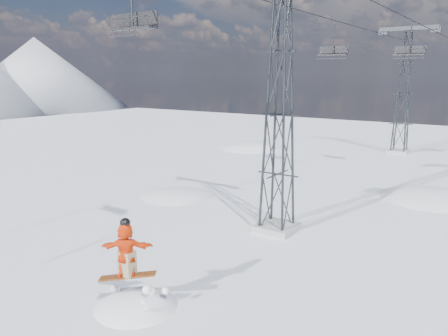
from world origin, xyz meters
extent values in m
plane|color=white|center=(0.00, 0.00, 0.00)|extent=(120.00, 120.00, 0.00)
sphere|color=white|center=(-7.00, 10.00, -7.65)|extent=(16.00, 16.00, 16.00)
sphere|color=white|center=(-12.00, 28.00, -10.40)|extent=(22.00, 22.00, 22.00)
cube|color=#999999|center=(0.80, 8.00, 0.15)|extent=(1.80, 1.80, 0.30)
cube|color=#999999|center=(0.80, 33.00, 0.15)|extent=(1.80, 1.80, 0.30)
cube|color=#282B2F|center=(0.80, 33.00, 11.25)|extent=(5.00, 0.35, 0.35)
cube|color=#282B2F|center=(-1.40, 33.00, 11.05)|extent=(0.80, 0.25, 0.50)
cube|color=#282B2F|center=(3.00, 33.00, 11.05)|extent=(0.80, 0.25, 0.50)
cylinder|color=black|center=(-1.40, 19.50, 10.85)|extent=(0.06, 51.00, 0.06)
cylinder|color=black|center=(3.00, 19.50, 10.85)|extent=(0.06, 51.00, 0.06)
cone|color=slate|center=(-78.00, 48.00, 7.50)|extent=(38.00, 38.00, 15.00)
cube|color=#B25317|center=(0.27, -1.03, 1.17)|extent=(1.69, 1.21, 0.28)
imported|color=#F13B0A|center=(0.27, -1.03, 2.05)|extent=(1.60, 1.31, 1.71)
cube|color=#93815B|center=(0.27, -1.03, 1.59)|extent=(0.60, 0.57, 0.79)
sphere|color=black|center=(0.27, -1.03, 2.89)|extent=(0.32, 0.32, 0.32)
cube|color=black|center=(-1.40, 1.30, 8.78)|extent=(1.89, 0.42, 0.08)
cube|color=black|center=(-1.40, 1.51, 9.06)|extent=(1.89, 0.06, 0.52)
cylinder|color=black|center=(-1.40, 1.07, 8.54)|extent=(1.89, 0.06, 0.06)
cylinder|color=black|center=(-1.40, 1.02, 9.11)|extent=(1.89, 0.05, 0.05)
cylinder|color=black|center=(3.00, 23.19, 9.72)|extent=(0.08, 0.08, 2.26)
cube|color=black|center=(3.00, 23.19, 8.59)|extent=(2.05, 0.46, 0.08)
cube|color=black|center=(3.00, 23.42, 8.90)|extent=(2.05, 0.06, 0.56)
cylinder|color=black|center=(3.00, 22.94, 8.34)|extent=(2.05, 0.06, 0.06)
cylinder|color=black|center=(3.00, 22.88, 8.95)|extent=(2.05, 0.05, 0.05)
cylinder|color=black|center=(-1.40, 20.24, 9.71)|extent=(0.08, 0.08, 2.28)
cube|color=black|center=(-1.40, 20.24, 8.57)|extent=(2.07, 0.47, 0.08)
cube|color=black|center=(-1.40, 20.47, 8.88)|extent=(2.07, 0.06, 0.57)
cylinder|color=black|center=(-1.40, 19.98, 8.31)|extent=(2.07, 0.06, 0.06)
cylinder|color=black|center=(-1.40, 19.93, 8.93)|extent=(2.07, 0.05, 0.05)
camera|label=1|loc=(9.69, -9.71, 7.28)|focal=35.00mm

